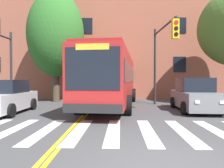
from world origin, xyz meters
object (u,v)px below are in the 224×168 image
Objects in this scene: street_tree_curbside_small at (56,35)px; traffic_light_overhead at (162,49)px; car_white_behind_bus at (106,86)px; car_silver_near_lane at (5,98)px; car_grey_far_lane at (195,96)px; city_bus at (113,78)px.

traffic_light_overhead is at bearing -25.05° from street_tree_curbside_small.
traffic_light_overhead reaches higher than car_white_behind_bus.
car_silver_near_lane is 0.96× the size of car_grey_far_lane.
car_silver_near_lane is 0.89× the size of car_white_behind_bus.
traffic_light_overhead is 8.64m from street_tree_curbside_small.
car_silver_near_lane is at bearing -164.39° from traffic_light_overhead.
car_grey_far_lane is 3.53m from traffic_light_overhead.
car_silver_near_lane is at bearing -174.48° from car_grey_far_lane.
traffic_light_overhead is at bearing 15.61° from car_silver_near_lane.
car_white_behind_bus is 10.51m from traffic_light_overhead.
car_white_behind_bus is at bearing 116.56° from car_grey_far_lane.
car_grey_far_lane is at bearing -27.21° from city_bus.
car_white_behind_bus is at bearing 95.27° from city_bus.
car_grey_far_lane is at bearing -28.68° from street_tree_curbside_small.
traffic_light_overhead reaches higher than car_silver_near_lane.
car_silver_near_lane is 0.51× the size of street_tree_curbside_small.
city_bus reaches higher than car_silver_near_lane.
city_bus is 6.31m from street_tree_curbside_small.
car_white_behind_bus reaches higher than car_silver_near_lane.
car_grey_far_lane is 11.41m from street_tree_curbside_small.
car_white_behind_bus is (4.80, 11.82, 0.23)m from car_silver_near_lane.
car_grey_far_lane is 0.92× the size of car_white_behind_bus.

